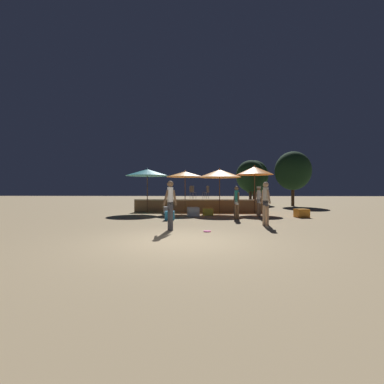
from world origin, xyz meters
name	(u,v)px	position (x,y,z in m)	size (l,w,h in m)	color
ground_plane	(181,241)	(0.00, 0.00, 0.00)	(120.00, 120.00, 0.00)	tan
wooden_deck	(199,206)	(0.33, 10.45, 0.40)	(8.46, 2.23, 0.87)	olive
patio_umbrella_0	(255,171)	(3.92, 9.32, 2.72)	(2.35, 2.35, 3.06)	brown
patio_umbrella_1	(220,173)	(1.67, 9.08, 2.52)	(2.77, 2.77, 2.86)	brown
patio_umbrella_2	(147,173)	(-2.98, 9.14, 2.60)	(2.76, 2.76, 2.90)	brown
patio_umbrella_3	(185,174)	(-0.55, 9.37, 2.50)	(2.42, 2.42, 2.76)	brown
cube_seat_0	(170,216)	(-1.00, 5.20, 0.22)	(0.47, 0.47, 0.43)	#2D9EDB
cube_seat_1	(302,213)	(5.92, 6.75, 0.23)	(0.69, 0.69, 0.45)	orange
cube_seat_2	(193,212)	(0.07, 7.17, 0.25)	(0.73, 0.73, 0.50)	white
cube_seat_3	(208,212)	(0.91, 7.74, 0.20)	(0.61, 0.61, 0.40)	yellow
cube_seat_4	(168,210)	(-1.55, 8.42, 0.22)	(0.62, 0.62, 0.44)	white
person_0	(266,201)	(3.22, 3.44, 0.99)	(0.32, 0.47, 1.80)	tan
person_1	(170,203)	(-0.55, 1.93, 0.98)	(0.52, 0.35, 1.79)	#3F3F47
person_2	(237,202)	(2.30, 5.66, 0.89)	(0.29, 0.43, 1.66)	brown
person_3	(259,200)	(3.64, 6.76, 0.93)	(0.47, 0.36, 1.67)	#997051
bistro_chair_0	(192,191)	(-0.14, 10.78, 1.41)	(0.46, 0.47, 0.90)	#47474C
bistro_chair_1	(207,191)	(0.88, 10.60, 1.41)	(0.46, 0.46, 0.90)	#47474C
frisbee_disc	(207,231)	(0.78, 1.67, 0.02)	(0.26, 0.26, 0.03)	#E54C99
background_tree_0	(250,176)	(5.39, 18.90, 2.90)	(2.88, 2.88, 4.50)	#3D2B1C
background_tree_1	(254,176)	(5.91, 19.72, 2.99)	(2.87, 2.87, 4.58)	#3D2B1C
background_tree_2	(255,183)	(6.30, 21.38, 2.24)	(2.45, 2.45, 3.60)	#3D2B1C
background_tree_3	(293,171)	(8.89, 16.80, 3.26)	(3.23, 3.23, 5.05)	#3D2B1C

